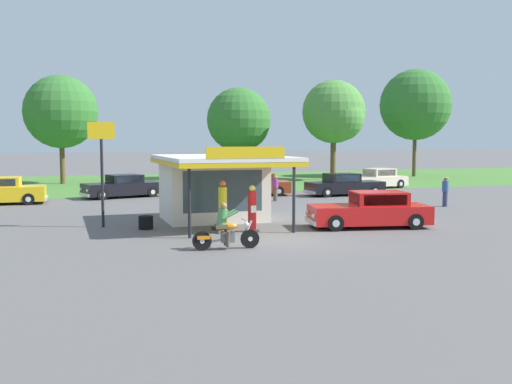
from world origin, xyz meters
name	(u,v)px	position (x,y,z in m)	size (l,w,h in m)	color
ground_plane	(278,238)	(0.00, 0.00, 0.00)	(300.00, 300.00, 0.00)	#5B5959
grass_verge_strip	(154,182)	(0.00, 30.00, 0.00)	(120.00, 24.00, 0.01)	#477A33
service_station_kiosk	(215,183)	(-1.01, 5.36, 1.71)	(5.08, 7.04, 3.40)	silver
gas_pump_nearside	(223,209)	(-1.62, 1.82, 0.96)	(0.44, 0.44, 2.09)	slate
gas_pump_offside	(252,211)	(-0.41, 1.82, 0.85)	(0.44, 0.44, 1.86)	slate
motorcycle_with_rider	(225,230)	(-2.45, -1.53, 0.65)	(2.29, 0.70, 1.58)	black
featured_classic_sedan	(371,211)	(4.66, 1.36, 0.69)	(5.34, 2.81, 1.50)	red
parked_car_back_row_far_left	(376,179)	(14.98, 18.86, 0.67)	(5.27, 2.73, 1.48)	beige
parked_car_back_row_centre_right	(251,185)	(4.25, 16.34, 0.67)	(5.56, 2.76, 1.46)	#993819
parked_car_back_row_right	(123,187)	(-3.86, 17.72, 0.66)	(5.31, 3.19, 1.44)	black
parked_car_second_row_spare	(344,185)	(10.08, 14.47, 0.66)	(5.34, 2.03, 1.45)	black
bystander_leaning_by_kiosk	(445,191)	(12.35, 6.89, 0.86)	(0.35, 0.35, 1.62)	#2D3351
bystander_strolling_foreground	(275,188)	(4.54, 12.54, 0.79)	(0.34, 0.34, 1.51)	brown
tree_oak_far_left	(61,112)	(-7.39, 31.01, 5.91)	(5.99, 5.99, 8.91)	brown
tree_oak_right	(414,106)	(25.58, 30.31, 6.93)	(6.94, 6.94, 10.52)	brown
tree_oak_centre	(336,114)	(15.92, 27.87, 5.96)	(5.67, 5.79, 8.97)	brown
tree_oak_far_right	(241,122)	(8.46, 32.45, 5.30)	(5.97, 5.92, 8.43)	brown
roadside_pole_sign	(102,155)	(-5.97, 4.96, 3.02)	(1.10, 0.12, 4.39)	black
spare_tire_stack	(146,223)	(-4.35, 3.83, 0.27)	(0.60, 0.60, 0.54)	black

